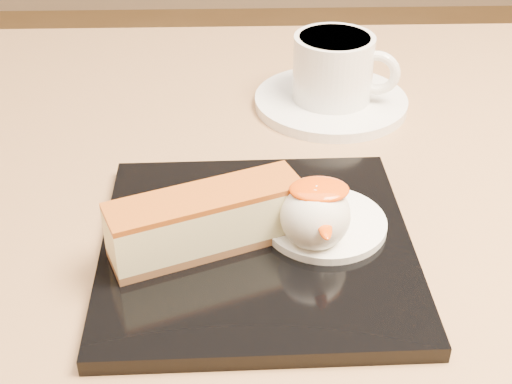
{
  "coord_description": "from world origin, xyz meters",
  "views": [
    {
      "loc": [
        0.04,
        -0.45,
        1.04
      ],
      "look_at": [
        0.05,
        -0.03,
        0.76
      ],
      "focal_mm": 50.0,
      "sensor_mm": 36.0,
      "label": 1
    }
  ],
  "objects_px": {
    "cheesecake": "(206,221)",
    "ice_cream_scoop": "(315,215)",
    "saucer": "(331,102)",
    "coffee_cup": "(335,67)",
    "dessert_plate": "(257,247)",
    "table": "(200,355)"
  },
  "relations": [
    {
      "from": "dessert_plate",
      "to": "ice_cream_scoop",
      "type": "distance_m",
      "value": 0.05
    },
    {
      "from": "dessert_plate",
      "to": "cheesecake",
      "type": "xyz_separation_m",
      "value": [
        -0.04,
        -0.0,
        0.03
      ]
    },
    {
      "from": "dessert_plate",
      "to": "table",
      "type": "bearing_deg",
      "value": 135.47
    },
    {
      "from": "ice_cream_scoop",
      "to": "coffee_cup",
      "type": "relative_size",
      "value": 0.48
    },
    {
      "from": "saucer",
      "to": "cheesecake",
      "type": "bearing_deg",
      "value": -116.23
    },
    {
      "from": "dessert_plate",
      "to": "cheesecake",
      "type": "relative_size",
      "value": 1.58
    },
    {
      "from": "cheesecake",
      "to": "ice_cream_scoop",
      "type": "distance_m",
      "value": 0.08
    },
    {
      "from": "dessert_plate",
      "to": "ice_cream_scoop",
      "type": "bearing_deg",
      "value": -7.13
    },
    {
      "from": "dessert_plate",
      "to": "saucer",
      "type": "distance_m",
      "value": 0.24
    },
    {
      "from": "table",
      "to": "cheesecake",
      "type": "relative_size",
      "value": 5.74
    },
    {
      "from": "ice_cream_scoop",
      "to": "coffee_cup",
      "type": "xyz_separation_m",
      "value": [
        0.04,
        0.23,
        0.01
      ]
    },
    {
      "from": "saucer",
      "to": "coffee_cup",
      "type": "height_order",
      "value": "coffee_cup"
    },
    {
      "from": "table",
      "to": "dessert_plate",
      "type": "height_order",
      "value": "dessert_plate"
    },
    {
      "from": "table",
      "to": "coffee_cup",
      "type": "height_order",
      "value": "coffee_cup"
    },
    {
      "from": "table",
      "to": "ice_cream_scoop",
      "type": "height_order",
      "value": "ice_cream_scoop"
    },
    {
      "from": "ice_cream_scoop",
      "to": "coffee_cup",
      "type": "distance_m",
      "value": 0.24
    },
    {
      "from": "saucer",
      "to": "coffee_cup",
      "type": "relative_size",
      "value": 1.48
    },
    {
      "from": "table",
      "to": "coffee_cup",
      "type": "xyz_separation_m",
      "value": [
        0.13,
        0.18,
        0.2
      ]
    },
    {
      "from": "table",
      "to": "coffee_cup",
      "type": "bearing_deg",
      "value": 53.82
    },
    {
      "from": "saucer",
      "to": "dessert_plate",
      "type": "bearing_deg",
      "value": -109.33
    },
    {
      "from": "dessert_plate",
      "to": "cheesecake",
      "type": "bearing_deg",
      "value": -171.87
    },
    {
      "from": "dessert_plate",
      "to": "saucer",
      "type": "relative_size",
      "value": 1.47
    }
  ]
}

